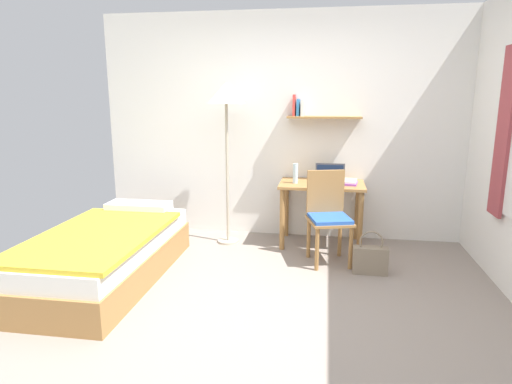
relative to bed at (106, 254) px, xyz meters
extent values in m
plane|color=gray|center=(1.52, -0.40, -0.24)|extent=(5.28, 5.28, 0.00)
cube|color=white|center=(1.52, 1.63, 1.06)|extent=(4.40, 0.05, 2.60)
cube|color=#9E703D|center=(1.93, 1.49, 1.18)|extent=(0.83, 0.22, 0.02)
cube|color=#D13D38|center=(1.59, 1.52, 1.31)|extent=(0.03, 0.15, 0.24)
cube|color=#3384C6|center=(1.64, 1.52, 1.29)|extent=(0.03, 0.14, 0.19)
cube|color=silver|center=(1.69, 1.51, 1.29)|extent=(0.03, 0.16, 0.18)
cube|color=#993D42|center=(3.48, 0.56, 1.11)|extent=(0.03, 0.28, 1.47)
cube|color=#9E703D|center=(0.00, -0.01, -0.10)|extent=(0.95, 1.99, 0.28)
cube|color=silver|center=(0.00, -0.01, 0.12)|extent=(0.92, 1.93, 0.16)
cube|color=gold|center=(0.00, -0.13, 0.22)|extent=(0.97, 1.63, 0.04)
cube|color=white|center=(0.00, 0.77, 0.25)|extent=(0.67, 0.28, 0.10)
cube|color=#9E703D|center=(1.93, 1.30, 0.46)|extent=(0.93, 0.59, 0.03)
cylinder|color=#9E703D|center=(1.51, 1.05, 0.10)|extent=(0.06, 0.06, 0.68)
cylinder|color=#9E703D|center=(2.35, 1.05, 0.10)|extent=(0.06, 0.06, 0.68)
cylinder|color=#9E703D|center=(1.51, 1.55, 0.10)|extent=(0.06, 0.06, 0.68)
cylinder|color=#9E703D|center=(2.35, 1.55, 0.10)|extent=(0.06, 0.06, 0.68)
cube|color=#9E703D|center=(2.03, 0.73, 0.20)|extent=(0.50, 0.52, 0.03)
cube|color=blue|center=(2.03, 0.73, 0.23)|extent=(0.46, 0.48, 0.04)
cube|color=#9E703D|center=(1.97, 0.91, 0.47)|extent=(0.38, 0.14, 0.44)
cylinder|color=#9E703D|center=(1.91, 0.51, -0.03)|extent=(0.04, 0.04, 0.43)
cylinder|color=#9E703D|center=(2.24, 0.60, -0.03)|extent=(0.04, 0.04, 0.43)
cylinder|color=#9E703D|center=(1.82, 0.85, -0.03)|extent=(0.04, 0.04, 0.43)
cylinder|color=#9E703D|center=(2.14, 0.94, -0.03)|extent=(0.04, 0.04, 0.43)
cylinder|color=#B2A893|center=(0.88, 1.20, -0.23)|extent=(0.24, 0.24, 0.02)
cylinder|color=#B2A893|center=(0.88, 1.20, 0.56)|extent=(0.03, 0.03, 1.56)
cone|color=silver|center=(0.88, 1.20, 1.45)|extent=(0.41, 0.41, 0.22)
cube|color=#2D2D33|center=(2.02, 1.34, 0.48)|extent=(0.33, 0.21, 0.01)
cube|color=#2D2D33|center=(2.02, 1.42, 0.58)|extent=(0.33, 0.07, 0.19)
cube|color=black|center=(2.02, 1.41, 0.58)|extent=(0.29, 0.05, 0.16)
cylinder|color=silver|center=(1.64, 1.24, 0.58)|extent=(0.06, 0.06, 0.22)
cube|color=purple|center=(2.23, 1.29, 0.48)|extent=(0.20, 0.25, 0.02)
cube|color=silver|center=(2.23, 1.30, 0.50)|extent=(0.18, 0.25, 0.02)
cube|color=gray|center=(2.42, 0.51, -0.11)|extent=(0.32, 0.12, 0.26)
torus|color=gray|center=(2.42, 0.51, 0.07)|extent=(0.22, 0.02, 0.22)
camera|label=1|loc=(1.97, -3.58, 1.44)|focal=31.10mm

